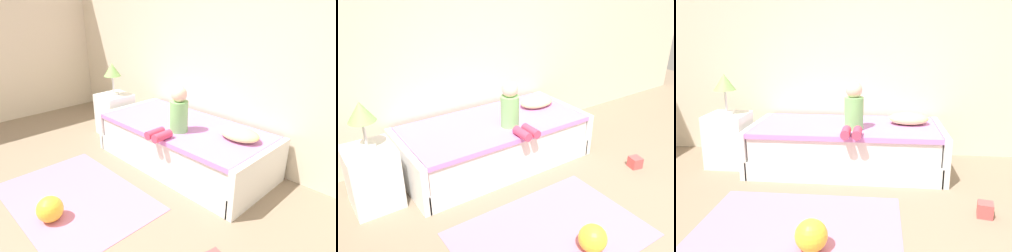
% 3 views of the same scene
% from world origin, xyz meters
% --- Properties ---
extents(wall_rear, '(7.20, 0.10, 2.90)m').
position_xyz_m(wall_rear, '(0.00, 2.60, 1.45)').
color(wall_rear, beige).
rests_on(wall_rear, ground).
extents(bed, '(2.11, 1.00, 0.50)m').
position_xyz_m(bed, '(-0.50, 2.00, 0.25)').
color(bed, white).
rests_on(bed, ground).
extents(nightstand, '(0.44, 0.44, 0.60)m').
position_xyz_m(nightstand, '(-1.85, 1.96, 0.30)').
color(nightstand, white).
rests_on(nightstand, ground).
extents(table_lamp, '(0.24, 0.24, 0.45)m').
position_xyz_m(table_lamp, '(-1.85, 1.96, 0.94)').
color(table_lamp, silver).
rests_on(table_lamp, nightstand).
extents(child_figure, '(0.20, 0.51, 0.50)m').
position_xyz_m(child_figure, '(-0.40, 1.77, 0.70)').
color(child_figure, '#7FC672').
rests_on(child_figure, bed).
extents(pillow, '(0.44, 0.30, 0.13)m').
position_xyz_m(pillow, '(0.19, 2.10, 0.56)').
color(pillow, '#F2E58C').
rests_on(pillow, bed).
extents(toy_ball, '(0.23, 0.23, 0.23)m').
position_xyz_m(toy_ball, '(-0.59, 0.39, 0.12)').
color(toy_ball, yellow).
rests_on(toy_ball, ground).
extents(area_rug, '(1.60, 1.10, 0.01)m').
position_xyz_m(area_rug, '(-0.75, 0.70, 0.00)').
color(area_rug, pink).
rests_on(area_rug, ground).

